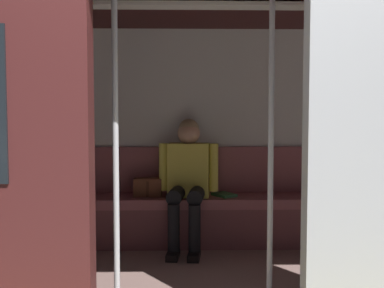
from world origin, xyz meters
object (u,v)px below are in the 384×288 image
Objects in this scene: person_seated at (188,174)px; grab_pole_far at (271,148)px; bench_seat at (191,208)px; handbag at (148,187)px; grab_pole_door at (116,150)px; book at (224,195)px; train_car at (182,87)px.

grab_pole_far is (-0.50, 1.36, 0.34)m from person_seated.
handbag is (0.40, -0.05, 0.19)m from bench_seat.
grab_pole_door reaches higher than person_seated.
grab_pole_far is at bearing 63.98° from book.
bench_seat is at bearing -95.14° from train_car.
handbag is 1.18× the size of book.
grab_pole_door is (0.79, 1.59, 0.54)m from book.
person_seated is 1.49m from grab_pole_far.
grab_pole_far reaches higher than bench_seat.
book is (-0.72, 0.02, -0.07)m from handbag.
train_car is 3.13× the size of grab_pole_far.
train_car is 1.40m from bench_seat.
bench_seat is 1.76m from grab_pole_door.
train_car is 24.62× the size of handbag.
bench_seat is at bearing -26.18° from book.
book is at bearing -116.46° from grab_pole_door.
grab_pole_door reaches higher than bench_seat.
person_seated is 5.41× the size of book.
train_car is 1.33m from handbag.
grab_pole_far is at bearing 108.49° from bench_seat.
train_car is 0.88m from grab_pole_door.
book is at bearing 178.44° from handbag.
grab_pole_door is at bearing 73.06° from bench_seat.
handbag is (0.32, -0.93, -0.89)m from train_car.
grab_pole_far is at bearing 120.80° from handbag.
book is at bearing -166.08° from person_seated.
train_car is at bearing 86.36° from person_seated.
person_seated reaches higher than book.
grab_pole_far is (-0.95, -0.14, 0.00)m from grab_pole_door.
bench_seat is at bearing 172.50° from handbag.
grab_pole_door is at bearing 8.37° from grab_pole_far.
bench_seat is 1.41× the size of grab_pole_far.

